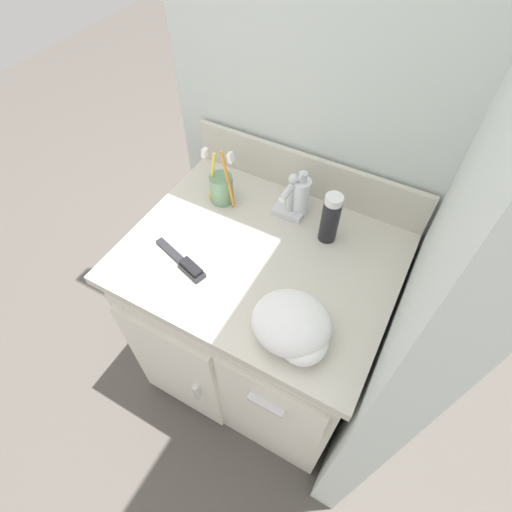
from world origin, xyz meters
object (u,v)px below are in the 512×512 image
(soap_dispenser, at_px, (301,196))
(hairbrush, at_px, (185,264))
(toothbrush_cup, at_px, (221,187))
(hand_towel, at_px, (294,327))
(shaving_cream_can, at_px, (330,218))

(soap_dispenser, height_order, hairbrush, soap_dispenser)
(toothbrush_cup, distance_m, hand_towel, 0.49)
(shaving_cream_can, bearing_deg, toothbrush_cup, -178.07)
(toothbrush_cup, distance_m, soap_dispenser, 0.23)
(toothbrush_cup, xyz_separation_m, soap_dispenser, (0.22, 0.07, 0.01))
(toothbrush_cup, relative_size, hand_towel, 1.04)
(hairbrush, height_order, hand_towel, hand_towel)
(toothbrush_cup, bearing_deg, shaving_cream_can, 1.93)
(shaving_cream_can, relative_size, hairbrush, 0.83)
(toothbrush_cup, height_order, hairbrush, toothbrush_cup)
(toothbrush_cup, relative_size, hairbrush, 1.05)
(toothbrush_cup, height_order, hand_towel, toothbrush_cup)
(toothbrush_cup, xyz_separation_m, hand_towel, (0.38, -0.31, -0.01))
(hairbrush, relative_size, hand_towel, 0.99)
(toothbrush_cup, relative_size, shaving_cream_can, 1.27)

